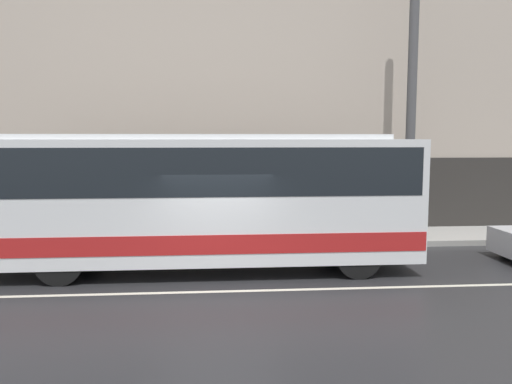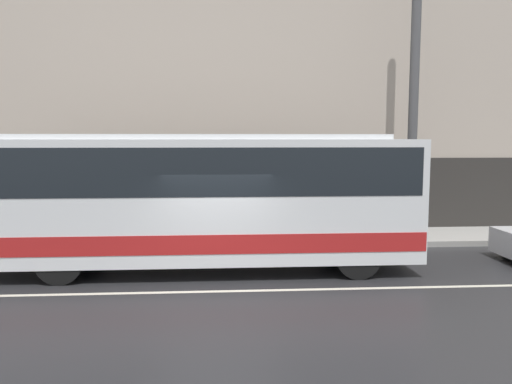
{
  "view_description": "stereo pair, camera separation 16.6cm",
  "coord_description": "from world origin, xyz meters",
  "views": [
    {
      "loc": [
        -0.03,
        -10.54,
        3.31
      ],
      "look_at": [
        0.97,
        1.89,
        1.96
      ],
      "focal_mm": 35.0,
      "sensor_mm": 36.0,
      "label": 1
    },
    {
      "loc": [
        0.14,
        -10.55,
        3.31
      ],
      "look_at": [
        0.97,
        1.89,
        1.96
      ],
      "focal_mm": 35.0,
      "sensor_mm": 36.0,
      "label": 2
    }
  ],
  "objects": [
    {
      "name": "sidewalk",
      "position": [
        0.0,
        5.24,
        0.09
      ],
      "size": [
        60.0,
        2.48,
        0.18
      ],
      "color": "#A09E99",
      "rests_on": "ground_plane"
    },
    {
      "name": "utility_pole_near",
      "position": [
        6.1,
        4.86,
        4.67
      ],
      "size": [
        0.3,
        0.3,
        8.99
      ],
      "color": "#4C4C4F",
      "rests_on": "sidewalk"
    },
    {
      "name": "transit_bus",
      "position": [
        -0.53,
        1.89,
        1.92
      ],
      "size": [
        10.9,
        2.53,
        3.4
      ],
      "color": "white",
      "rests_on": "ground_plane"
    },
    {
      "name": "lane_stripe",
      "position": [
        0.0,
        0.0,
        0.0
      ],
      "size": [
        54.0,
        0.14,
        0.01
      ],
      "color": "beige",
      "rests_on": "ground_plane"
    },
    {
      "name": "building_facade",
      "position": [
        0.0,
        6.63,
        5.07
      ],
      "size": [
        60.0,
        0.35,
        10.52
      ],
      "color": "#B7A899",
      "rests_on": "ground_plane"
    },
    {
      "name": "ground_plane",
      "position": [
        0.0,
        0.0,
        0.0
      ],
      "size": [
        60.0,
        60.0,
        0.0
      ],
      "primitive_type": "plane",
      "color": "#262628"
    }
  ]
}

